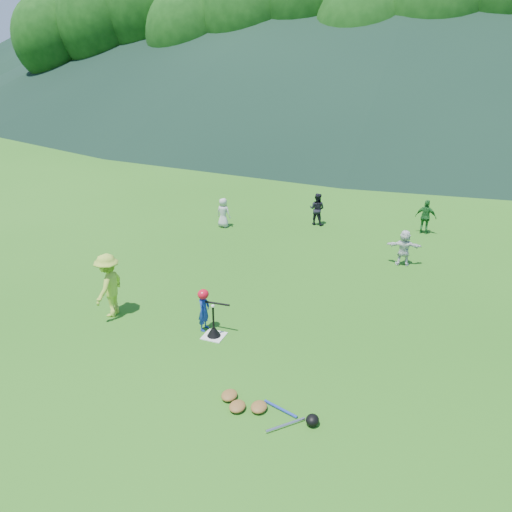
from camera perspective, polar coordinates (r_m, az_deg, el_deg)
The scene contains 14 objects.
ground at distance 10.91m, azimuth -4.82°, elevation -9.13°, with size 120.00×120.00×0.00m, color #256016.
home_plate at distance 10.91m, azimuth -4.82°, elevation -9.09°, with size 0.45×0.45×0.02m, color silver.
baseball at distance 10.54m, azimuth -4.95°, elevation -5.72°, with size 0.08×0.08×0.08m, color white.
batter_child at distance 10.95m, azimuth -5.97°, elevation -6.19°, with size 0.34×0.23×0.94m, color navy.
adult_coach at distance 11.83m, azimuth -16.47°, elevation -3.23°, with size 0.97×0.56×1.51m, color #A5C439.
fielder_a at distance 17.19m, azimuth -3.76°, elevation 4.96°, with size 0.50×0.32×1.02m, color #B8B8B8.
fielder_b at distance 17.50m, azimuth 6.98°, elevation 5.35°, with size 0.55×0.43×1.13m, color black.
fielder_c at distance 17.43m, azimuth 18.83°, elevation 4.24°, with size 0.67×0.28×1.15m, color #1D6224.
fielder_d at distance 14.68m, azimuth 16.56°, elevation 0.91°, with size 0.97×0.31×1.05m, color silver.
batting_tee at distance 10.85m, azimuth -4.84°, elevation -8.55°, with size 0.30×0.30×0.68m.
batter_gear at distance 10.77m, azimuth -5.94°, elevation -4.45°, with size 0.73×0.26×0.30m.
equipment_pile at distance 8.91m, azimuth 0.31°, elevation -16.91°, with size 1.80×0.77×0.19m.
outfield_fence at distance 36.86m, azimuth 14.98°, elevation 14.15°, with size 70.07×0.08×1.33m.
tree_line at distance 42.36m, azimuth 17.52°, elevation 25.16°, with size 70.04×11.40×14.82m.
Camera 1 is at (4.19, -8.27, 5.75)m, focal length 35.00 mm.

